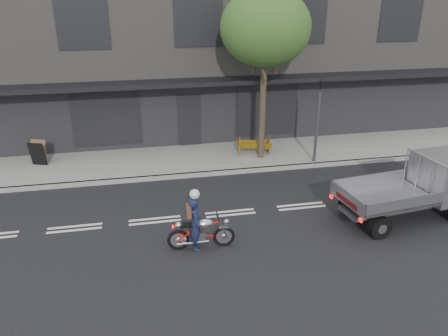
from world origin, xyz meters
TOP-DOWN VIEW (x-y plane):
  - ground at (0.00, 0.00)m, footprint 80.00×80.00m
  - sidewalk at (0.00, 4.70)m, footprint 32.00×3.20m
  - kerb at (0.00, 3.10)m, footprint 32.00×0.20m
  - building_main at (0.00, 11.30)m, footprint 26.00×10.00m
  - street_tree at (2.20, 4.20)m, footprint 3.40×3.40m
  - traffic_light_pole at (4.20, 3.35)m, footprint 0.12×0.12m
  - motorcycle at (-1.20, -1.76)m, footprint 1.89×0.55m
  - rider at (-1.35, -1.76)m, footprint 0.40×0.58m
  - flatbed_ute at (6.25, -1.19)m, footprint 4.48×2.26m
  - construction_barrier at (2.03, 4.46)m, footprint 1.44×0.82m
  - sandwich_board at (-6.67, 5.03)m, footprint 0.71×0.59m

SIDE VIEW (x-z plane):
  - ground at x=0.00m, z-range 0.00..0.00m
  - sidewalk at x=0.00m, z-range 0.00..0.15m
  - kerb at x=0.00m, z-range 0.00..0.15m
  - motorcycle at x=-1.20m, z-range 0.01..0.98m
  - construction_barrier at x=2.03m, z-range 0.15..0.91m
  - sandwich_board at x=-6.67m, z-range 0.15..1.12m
  - rider at x=-1.35m, z-range 0.00..1.54m
  - flatbed_ute at x=6.25m, z-range 0.14..2.13m
  - traffic_light_pole at x=4.20m, z-range -0.10..3.40m
  - building_main at x=0.00m, z-range 0.00..8.00m
  - street_tree at x=2.20m, z-range 1.90..8.65m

